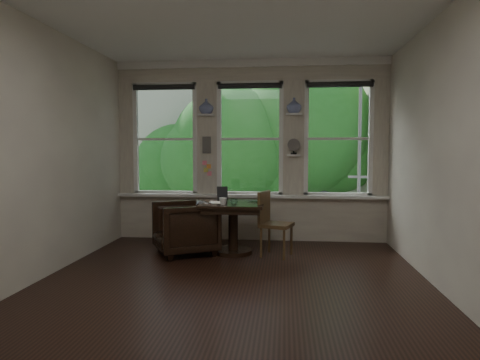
# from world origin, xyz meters

# --- Properties ---
(ground) EXTENTS (4.50, 4.50, 0.00)m
(ground) POSITION_xyz_m (0.00, 0.00, 0.00)
(ground) COLOR black
(ground) RESTS_ON ground
(ceiling) EXTENTS (4.50, 4.50, 0.00)m
(ceiling) POSITION_xyz_m (0.00, 0.00, 3.00)
(ceiling) COLOR silver
(ceiling) RESTS_ON ground
(wall_back) EXTENTS (4.50, 0.00, 4.50)m
(wall_back) POSITION_xyz_m (0.00, 2.25, 1.50)
(wall_back) COLOR beige
(wall_back) RESTS_ON ground
(wall_front) EXTENTS (4.50, 0.00, 4.50)m
(wall_front) POSITION_xyz_m (0.00, -2.25, 1.50)
(wall_front) COLOR beige
(wall_front) RESTS_ON ground
(wall_left) EXTENTS (0.00, 4.50, 4.50)m
(wall_left) POSITION_xyz_m (-2.25, 0.00, 1.50)
(wall_left) COLOR beige
(wall_left) RESTS_ON ground
(wall_right) EXTENTS (0.00, 4.50, 4.50)m
(wall_right) POSITION_xyz_m (2.25, 0.00, 1.50)
(wall_right) COLOR beige
(wall_right) RESTS_ON ground
(window_left) EXTENTS (1.10, 0.12, 1.90)m
(window_left) POSITION_xyz_m (-1.45, 2.25, 1.70)
(window_left) COLOR white
(window_left) RESTS_ON ground
(window_center) EXTENTS (1.10, 0.12, 1.90)m
(window_center) POSITION_xyz_m (0.00, 2.25, 1.70)
(window_center) COLOR white
(window_center) RESTS_ON ground
(window_right) EXTENTS (1.10, 0.12, 1.90)m
(window_right) POSITION_xyz_m (1.45, 2.25, 1.70)
(window_right) COLOR white
(window_right) RESTS_ON ground
(shelf_left) EXTENTS (0.26, 0.16, 0.03)m
(shelf_left) POSITION_xyz_m (-0.72, 2.15, 2.10)
(shelf_left) COLOR white
(shelf_left) RESTS_ON ground
(shelf_right) EXTENTS (0.26, 0.16, 0.03)m
(shelf_right) POSITION_xyz_m (0.72, 2.15, 2.10)
(shelf_right) COLOR white
(shelf_right) RESTS_ON ground
(intercom) EXTENTS (0.14, 0.06, 0.28)m
(intercom) POSITION_xyz_m (-0.72, 2.18, 1.60)
(intercom) COLOR #59544F
(intercom) RESTS_ON ground
(sticky_notes) EXTENTS (0.16, 0.01, 0.24)m
(sticky_notes) POSITION_xyz_m (-0.72, 2.19, 1.25)
(sticky_notes) COLOR pink
(sticky_notes) RESTS_ON ground
(desk_fan) EXTENTS (0.20, 0.20, 0.24)m
(desk_fan) POSITION_xyz_m (0.72, 2.13, 1.53)
(desk_fan) COLOR #59544F
(desk_fan) RESTS_ON ground
(vase_left) EXTENTS (0.24, 0.24, 0.25)m
(vase_left) POSITION_xyz_m (-0.72, 2.15, 2.24)
(vase_left) COLOR silver
(vase_left) RESTS_ON shelf_left
(vase_right) EXTENTS (0.24, 0.24, 0.25)m
(vase_right) POSITION_xyz_m (0.72, 2.15, 2.24)
(vase_right) COLOR silver
(vase_right) RESTS_ON shelf_right
(table) EXTENTS (0.90, 0.90, 0.75)m
(table) POSITION_xyz_m (-0.16, 1.22, 0.38)
(table) COLOR black
(table) RESTS_ON ground
(armchair_left) EXTENTS (1.13, 1.12, 0.77)m
(armchair_left) POSITION_xyz_m (-0.86, 1.12, 0.38)
(armchair_left) COLOR black
(armchair_left) RESTS_ON ground
(cushion_red) EXTENTS (0.45, 0.45, 0.06)m
(cushion_red) POSITION_xyz_m (-0.86, 1.12, 0.45)
(cushion_red) COLOR maroon
(cushion_red) RESTS_ON armchair_left
(side_chair_right) EXTENTS (0.53, 0.53, 0.92)m
(side_chair_right) POSITION_xyz_m (0.47, 1.12, 0.46)
(side_chair_right) COLOR #402D17
(side_chair_right) RESTS_ON ground
(laptop) EXTENTS (0.36, 0.31, 0.02)m
(laptop) POSITION_xyz_m (0.16, 1.29, 0.76)
(laptop) COLOR black
(laptop) RESTS_ON table
(mug) EXTENTS (0.11, 0.11, 0.10)m
(mug) POSITION_xyz_m (-0.27, 0.96, 0.80)
(mug) COLOR white
(mug) RESTS_ON table
(drinking_glass) EXTENTS (0.13, 0.13, 0.09)m
(drinking_glass) POSITION_xyz_m (-0.12, 0.96, 0.79)
(drinking_glass) COLOR white
(drinking_glass) RESTS_ON table
(tablet) EXTENTS (0.17, 0.11, 0.22)m
(tablet) POSITION_xyz_m (-0.35, 1.39, 0.86)
(tablet) COLOR black
(tablet) RESTS_ON table
(papers) EXTENTS (0.24, 0.31, 0.00)m
(papers) POSITION_xyz_m (-0.41, 1.23, 0.75)
(papers) COLOR silver
(papers) RESTS_ON table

